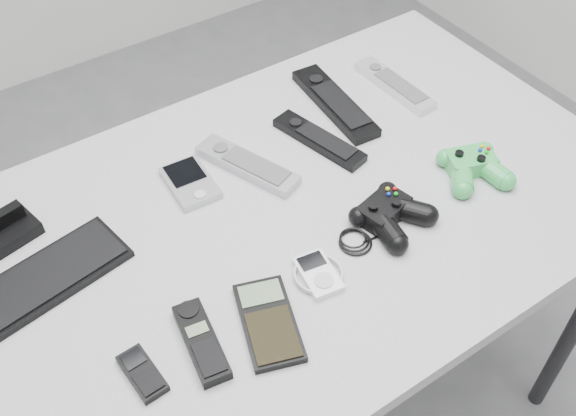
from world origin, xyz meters
TOP-DOWN VIEW (x-y plane):
  - floor at (0.00, 0.00)m, footprint 3.50×3.50m
  - desk at (0.08, -0.09)m, footprint 1.20×0.77m
  - pda_keyboard at (-0.37, 0.00)m, footprint 0.28×0.15m
  - dock_bracket at (-0.39, 0.13)m, footprint 0.11×0.10m
  - pda at (-0.08, 0.06)m, footprint 0.08×0.12m
  - remote_silver_a at (0.03, 0.04)m, footprint 0.13×0.22m
  - remote_black_a at (0.19, 0.03)m, footprint 0.09×0.21m
  - remote_black_b at (0.28, 0.10)m, footprint 0.08×0.26m
  - remote_silver_b at (0.43, 0.08)m, footprint 0.06×0.21m
  - mobile_phone at (-0.32, -0.24)m, footprint 0.05×0.09m
  - cordless_handset at (-0.23, -0.25)m, footprint 0.07×0.15m
  - calculator at (-0.12, -0.27)m, footprint 0.13×0.18m
  - mp3_player at (-0.00, -0.24)m, footprint 0.10×0.10m
  - controller_black at (0.17, -0.21)m, footprint 0.24×0.18m
  - controller_green at (0.38, -0.20)m, footprint 0.16×0.17m

SIDE VIEW (x-z plane):
  - floor at x=0.00m, z-range 0.00..0.00m
  - desk at x=0.08m, z-range 0.33..1.14m
  - mobile_phone at x=-0.32m, z-range 0.81..0.82m
  - calculator at x=-0.12m, z-range 0.81..0.82m
  - mp3_player at x=0.00m, z-range 0.81..0.82m
  - pda_keyboard at x=-0.37m, z-range 0.81..0.82m
  - pda at x=-0.08m, z-range 0.81..0.82m
  - remote_black_a at x=0.19m, z-range 0.81..0.83m
  - remote_silver_b at x=0.43m, z-range 0.81..0.83m
  - cordless_handset at x=-0.23m, z-range 0.81..0.83m
  - remote_silver_a at x=0.03m, z-range 0.81..0.83m
  - remote_black_b at x=0.28m, z-range 0.81..0.83m
  - controller_green at x=0.38m, z-range 0.81..0.85m
  - controller_black at x=0.17m, z-range 0.81..0.85m
  - dock_bracket at x=-0.39m, z-range 0.81..0.86m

